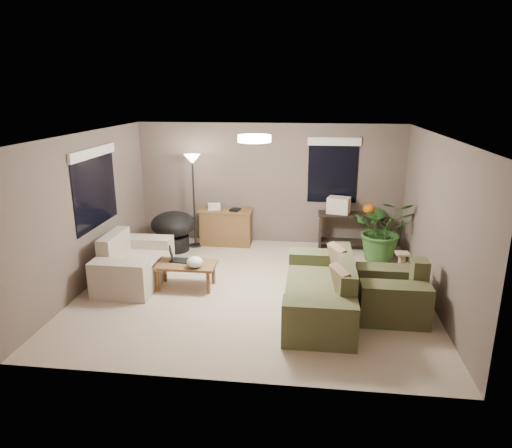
# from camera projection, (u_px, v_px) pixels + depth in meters

# --- Properties ---
(room_shell) EXTENTS (5.50, 5.50, 5.50)m
(room_shell) POSITION_uv_depth(u_px,v_px,m) (254.00, 215.00, 7.14)
(room_shell) COLOR tan
(room_shell) RESTS_ON ground
(main_sofa) EXTENTS (0.95, 2.20, 0.85)m
(main_sofa) POSITION_uv_depth(u_px,v_px,m) (322.00, 293.00, 6.65)
(main_sofa) COLOR #4F5130
(main_sofa) RESTS_ON ground
(throw_pillows) EXTENTS (0.39, 1.40, 0.47)m
(throw_pillows) POSITION_uv_depth(u_px,v_px,m) (341.00, 271.00, 6.52)
(throw_pillows) COLOR #8C7251
(throw_pillows) RESTS_ON main_sofa
(loveseat) EXTENTS (0.90, 1.60, 0.85)m
(loveseat) POSITION_uv_depth(u_px,v_px,m) (133.00, 265.00, 7.69)
(loveseat) COLOR beige
(loveseat) RESTS_ON ground
(armchair) EXTENTS (0.95, 1.00, 0.85)m
(armchair) POSITION_uv_depth(u_px,v_px,m) (392.00, 295.00, 6.58)
(armchair) COLOR #4E4F2F
(armchair) RESTS_ON ground
(coffee_table) EXTENTS (1.00, 0.55, 0.42)m
(coffee_table) POSITION_uv_depth(u_px,v_px,m) (185.00, 267.00, 7.45)
(coffee_table) COLOR brown
(coffee_table) RESTS_ON ground
(laptop) EXTENTS (0.40, 0.27, 0.24)m
(laptop) POSITION_uv_depth(u_px,v_px,m) (177.00, 257.00, 7.53)
(laptop) COLOR black
(laptop) RESTS_ON coffee_table
(plastic_bag) EXTENTS (0.29, 0.27, 0.18)m
(plastic_bag) POSITION_uv_depth(u_px,v_px,m) (195.00, 262.00, 7.24)
(plastic_bag) COLOR white
(plastic_bag) RESTS_ON coffee_table
(desk) EXTENTS (1.10, 0.50, 0.75)m
(desk) POSITION_uv_depth(u_px,v_px,m) (226.00, 227.00, 9.56)
(desk) COLOR brown
(desk) RESTS_ON ground
(desk_papers) EXTENTS (0.71, 0.31, 0.12)m
(desk_papers) POSITION_uv_depth(u_px,v_px,m) (218.00, 207.00, 9.45)
(desk_papers) COLOR silver
(desk_papers) RESTS_ON desk
(console_table) EXTENTS (1.30, 0.40, 0.75)m
(console_table) POSITION_uv_depth(u_px,v_px,m) (350.00, 228.00, 9.28)
(console_table) COLOR black
(console_table) RESTS_ON ground
(pumpkin) EXTENTS (0.31, 0.31, 0.20)m
(pumpkin) POSITION_uv_depth(u_px,v_px,m) (369.00, 209.00, 9.12)
(pumpkin) COLOR orange
(pumpkin) RESTS_ON console_table
(cardboard_box) EXTENTS (0.50, 0.42, 0.32)m
(cardboard_box) POSITION_uv_depth(u_px,v_px,m) (339.00, 205.00, 9.17)
(cardboard_box) COLOR beige
(cardboard_box) RESTS_ON console_table
(papasan_chair) EXTENTS (1.06, 1.06, 0.80)m
(papasan_chair) POSITION_uv_depth(u_px,v_px,m) (174.00, 228.00, 9.18)
(papasan_chair) COLOR black
(papasan_chair) RESTS_ON ground
(floor_lamp) EXTENTS (0.32, 0.32, 1.91)m
(floor_lamp) POSITION_uv_depth(u_px,v_px,m) (193.00, 170.00, 9.10)
(floor_lamp) COLOR black
(floor_lamp) RESTS_ON ground
(ceiling_fixture) EXTENTS (0.50, 0.50, 0.10)m
(ceiling_fixture) POSITION_uv_depth(u_px,v_px,m) (254.00, 139.00, 6.81)
(ceiling_fixture) COLOR white
(ceiling_fixture) RESTS_ON room_shell
(houseplant) EXTENTS (1.10, 1.22, 0.95)m
(houseplant) POSITION_uv_depth(u_px,v_px,m) (382.00, 236.00, 8.64)
(houseplant) COLOR #2D5923
(houseplant) RESTS_ON ground
(cat_scratching_post) EXTENTS (0.32, 0.32, 0.50)m
(cat_scratching_post) POSITION_uv_depth(u_px,v_px,m) (401.00, 268.00, 7.77)
(cat_scratching_post) COLOR tan
(cat_scratching_post) RESTS_ON ground
(window_left) EXTENTS (0.05, 1.56, 1.33)m
(window_left) POSITION_uv_depth(u_px,v_px,m) (94.00, 175.00, 7.59)
(window_left) COLOR black
(window_left) RESTS_ON room_shell
(window_back) EXTENTS (1.06, 0.05, 1.33)m
(window_back) POSITION_uv_depth(u_px,v_px,m) (333.00, 160.00, 9.20)
(window_back) COLOR black
(window_back) RESTS_ON room_shell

